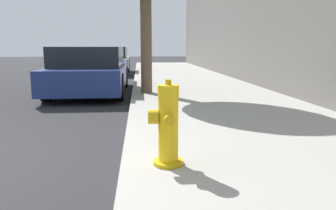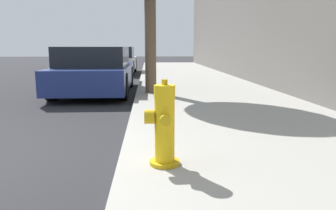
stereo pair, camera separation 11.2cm
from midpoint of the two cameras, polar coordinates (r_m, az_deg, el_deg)
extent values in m
cube|color=#99968E|center=(3.58, 21.57, -9.17)|extent=(3.45, 40.00, 0.14)
cylinder|color=#C39C11|center=(3.06, 0.48, -9.95)|extent=(0.28, 0.28, 0.04)
cylinder|color=yellow|center=(2.97, 0.49, -4.27)|extent=(0.18, 0.18, 0.59)
cylinder|color=yellow|center=(2.90, 0.50, 2.44)|extent=(0.19, 0.19, 0.11)
cylinder|color=#C39C11|center=(2.89, 0.51, 3.99)|extent=(0.05, 0.05, 0.05)
cylinder|color=#C39C11|center=(2.82, 0.67, -2.59)|extent=(0.09, 0.08, 0.09)
cylinder|color=#C39C11|center=(3.07, 0.33, -1.54)|extent=(0.09, 0.08, 0.09)
cylinder|color=#C39C11|center=(2.94, -2.16, -2.07)|extent=(0.09, 0.13, 0.13)
cube|color=navy|center=(8.89, -12.05, 4.97)|extent=(1.77, 4.10, 0.56)
cube|color=black|center=(8.70, -12.34, 8.28)|extent=(1.63, 2.26, 0.48)
cylinder|color=black|center=(10.29, -15.44, 4.72)|extent=(0.20, 0.62, 0.62)
cylinder|color=black|center=(10.08, -6.40, 4.92)|extent=(0.20, 0.62, 0.62)
cylinder|color=black|center=(7.84, -19.25, 2.96)|extent=(0.20, 0.62, 0.62)
cylinder|color=black|center=(7.56, -7.38, 3.19)|extent=(0.20, 0.62, 0.62)
cube|color=silver|center=(15.28, -8.83, 7.14)|extent=(1.72, 3.98, 0.55)
cube|color=black|center=(15.10, -8.94, 9.07)|extent=(1.59, 2.19, 0.48)
cylinder|color=black|center=(16.60, -11.13, 6.85)|extent=(0.20, 0.66, 0.66)
cylinder|color=black|center=(16.46, -5.69, 6.97)|extent=(0.20, 0.66, 0.66)
cylinder|color=black|center=(14.16, -12.45, 6.29)|extent=(0.20, 0.66, 0.66)
cylinder|color=black|center=(14.00, -6.08, 6.42)|extent=(0.20, 0.66, 0.66)
cylinder|color=brown|center=(7.72, -2.66, 11.66)|extent=(0.26, 0.26, 2.57)
camera|label=1|loc=(0.06, -89.22, 0.14)|focal=35.00mm
camera|label=2|loc=(0.06, 90.78, -0.14)|focal=35.00mm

